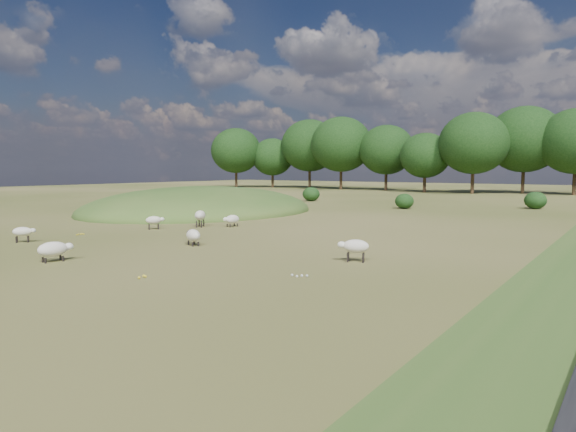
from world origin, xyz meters
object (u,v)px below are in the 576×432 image
(sheep_0, at_px, (54,249))
(sheep_2, at_px, (232,219))
(sheep_6, at_px, (23,232))
(sheep_5, at_px, (193,235))
(sheep_3, at_px, (200,215))
(sheep_4, at_px, (154,220))
(sheep_1, at_px, (355,246))

(sheep_0, height_order, sheep_2, sheep_0)
(sheep_0, relative_size, sheep_6, 1.37)
(sheep_5, xyz_separation_m, sheep_6, (-7.09, -3.83, 0.05))
(sheep_3, xyz_separation_m, sheep_4, (-1.24, -2.36, -0.15))
(sheep_4, height_order, sheep_5, sheep_4)
(sheep_0, height_order, sheep_3, sheep_3)
(sheep_2, relative_size, sheep_5, 0.95)
(sheep_4, bearing_deg, sheep_6, -153.13)
(sheep_0, distance_m, sheep_6, 6.11)
(sheep_5, bearing_deg, sheep_3, -20.67)
(sheep_5, distance_m, sheep_6, 8.06)
(sheep_2, bearing_deg, sheep_4, -33.25)
(sheep_1, bearing_deg, sheep_2, -50.15)
(sheep_2, bearing_deg, sheep_3, -48.59)
(sheep_0, distance_m, sheep_1, 11.00)
(sheep_1, relative_size, sheep_5, 0.93)
(sheep_0, height_order, sheep_4, same)
(sheep_1, xyz_separation_m, sheep_3, (-12.61, 4.91, 0.09))
(sheep_0, bearing_deg, sheep_1, -43.98)
(sheep_2, relative_size, sheep_6, 1.25)
(sheep_0, xyz_separation_m, sheep_6, (-5.80, 1.94, 0.03))
(sheep_1, relative_size, sheep_2, 0.98)
(sheep_3, relative_size, sheep_4, 1.31)
(sheep_4, xyz_separation_m, sheep_6, (-1.00, -6.86, -0.02))
(sheep_6, bearing_deg, sheep_0, -70.62)
(sheep_2, bearing_deg, sheep_5, 32.47)
(sheep_4, bearing_deg, sheep_3, 7.37)
(sheep_0, relative_size, sheep_4, 1.30)
(sheep_2, height_order, sheep_6, sheep_6)
(sheep_6, bearing_deg, sheep_3, 24.21)
(sheep_3, bearing_deg, sheep_6, 134.57)
(sheep_4, height_order, sheep_6, sheep_4)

